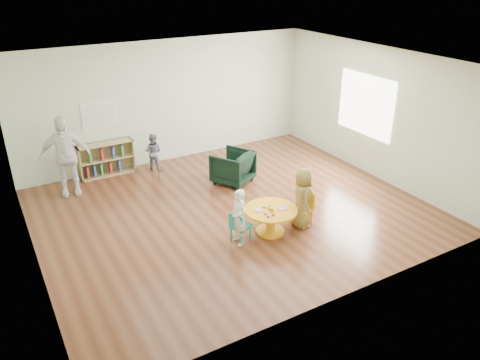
{
  "coord_description": "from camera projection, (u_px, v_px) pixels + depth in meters",
  "views": [
    {
      "loc": [
        -3.8,
        -6.89,
        4.34
      ],
      "look_at": [
        -0.0,
        -0.3,
        0.76
      ],
      "focal_mm": 35.0,
      "sensor_mm": 36.0,
      "label": 1
    }
  ],
  "objects": [
    {
      "name": "toddler",
      "position": [
        153.0,
        152.0,
        10.55
      ],
      "size": [
        0.52,
        0.52,
        0.85
      ],
      "primitive_type": "imported",
      "rotation": [
        0.0,
        0.0,
        2.4
      ],
      "color": "#161939",
      "rests_on": "ground"
    },
    {
      "name": "room",
      "position": [
        232.0,
        115.0,
        8.16
      ],
      "size": [
        7.1,
        7.0,
        2.8
      ],
      "color": "#552D1B",
      "rests_on": "ground"
    },
    {
      "name": "adult_caretaker",
      "position": [
        65.0,
        156.0,
        9.26
      ],
      "size": [
        1.02,
        0.56,
        1.65
      ],
      "primitive_type": "imported",
      "rotation": [
        0.0,
        0.0,
        -0.17
      ],
      "color": "white",
      "rests_on": "ground"
    },
    {
      "name": "kid_chair_right",
      "position": [
        304.0,
        207.0,
        8.4
      ],
      "size": [
        0.42,
        0.42,
        0.6
      ],
      "rotation": [
        0.0,
        0.0,
        1.94
      ],
      "color": "#EEA614",
      "rests_on": "ground"
    },
    {
      "name": "bookshelf",
      "position": [
        106.0,
        159.0,
        10.32
      ],
      "size": [
        1.2,
        0.3,
        0.75
      ],
      "color": "#9E8957",
      "rests_on": "ground"
    },
    {
      "name": "child_left",
      "position": [
        239.0,
        217.0,
        7.72
      ],
      "size": [
        0.25,
        0.37,
        0.99
      ],
      "primitive_type": "imported",
      "rotation": [
        0.0,
        0.0,
        -1.54
      ],
      "color": "white",
      "rests_on": "ground"
    },
    {
      "name": "alphabet_poster",
      "position": [
        99.0,
        115.0,
        10.01
      ],
      "size": [
        0.74,
        0.01,
        0.54
      ],
      "color": "white",
      "rests_on": "ground"
    },
    {
      "name": "child_right",
      "position": [
        302.0,
        197.0,
        8.23
      ],
      "size": [
        0.52,
        0.64,
        1.12
      ],
      "primitive_type": "imported",
      "rotation": [
        0.0,
        0.0,
        1.21
      ],
      "color": "gold",
      "rests_on": "ground"
    },
    {
      "name": "armchair",
      "position": [
        233.0,
        167.0,
        9.96
      ],
      "size": [
        1.03,
        1.04,
        0.7
      ],
      "primitive_type": "imported",
      "rotation": [
        0.0,
        0.0,
        3.66
      ],
      "color": "black",
      "rests_on": "ground"
    },
    {
      "name": "kid_chair_left",
      "position": [
        239.0,
        226.0,
        7.86
      ],
      "size": [
        0.37,
        0.37,
        0.54
      ],
      "rotation": [
        0.0,
        0.0,
        -1.22
      ],
      "color": "teal",
      "rests_on": "ground"
    },
    {
      "name": "activity_table",
      "position": [
        271.0,
        216.0,
        8.11
      ],
      "size": [
        0.92,
        0.92,
        0.5
      ],
      "rotation": [
        0.0,
        0.0,
        0.02
      ],
      "color": "#EEA614",
      "rests_on": "ground"
    }
  ]
}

